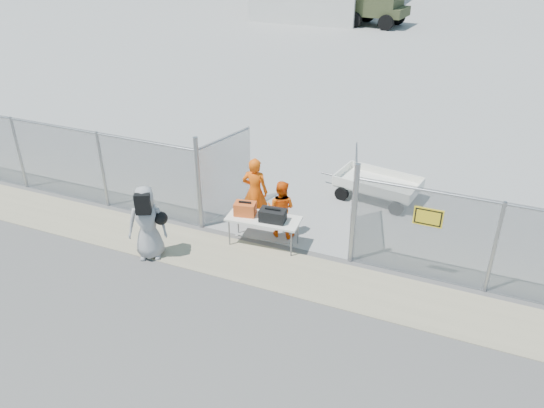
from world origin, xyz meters
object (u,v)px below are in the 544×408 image
at_px(security_worker_right, 281,209).
at_px(utility_trailer, 378,187).
at_px(folding_table, 264,231).
at_px(security_worker_left, 255,192).
at_px(visitor, 147,223).

height_order(security_worker_right, utility_trailer, security_worker_right).
xyz_separation_m(security_worker_right, utility_trailer, (1.80, 2.94, -0.39)).
bearing_deg(folding_table, security_worker_left, 120.88).
xyz_separation_m(visitor, utility_trailer, (4.29, 5.04, -0.55)).
distance_m(security_worker_left, visitor, 2.91).
xyz_separation_m(security_worker_left, security_worker_right, (0.84, -0.29, -0.17)).
bearing_deg(utility_trailer, security_worker_left, -125.58).
height_order(security_worker_left, visitor, security_worker_left).
relative_size(security_worker_left, security_worker_right, 1.23).
xyz_separation_m(security_worker_left, utility_trailer, (2.64, 2.65, -0.57)).
bearing_deg(security_worker_left, security_worker_right, 154.06).
relative_size(security_worker_right, visitor, 0.82).
bearing_deg(folding_table, visitor, -150.92).
xyz_separation_m(security_worker_right, visitor, (-2.49, -2.10, 0.16)).
bearing_deg(folding_table, security_worker_right, 65.56).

